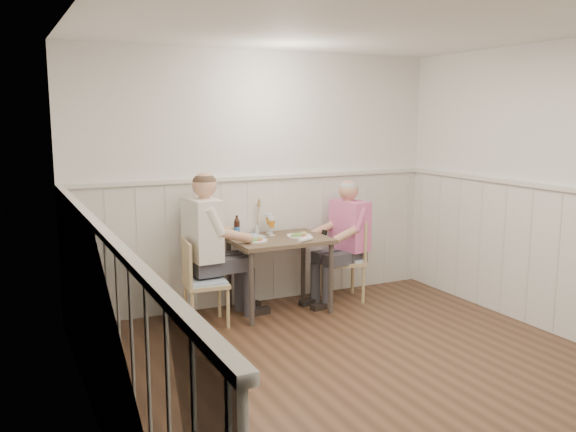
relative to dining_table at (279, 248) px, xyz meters
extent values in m
plane|color=#442C1D|center=(-0.02, -1.84, -0.65)|extent=(4.50, 4.50, 0.00)
cube|color=white|center=(-0.02, 0.41, 0.65)|extent=(4.00, 0.04, 2.60)
cube|color=white|center=(-2.02, -1.84, 0.65)|extent=(0.04, 4.50, 2.60)
cube|color=white|center=(-0.02, -1.84, 1.94)|extent=(4.00, 4.50, 0.02)
cube|color=beige|center=(-0.02, 0.39, 0.00)|extent=(3.98, 0.03, 1.30)
cube|color=beige|center=(-2.01, -1.84, 0.00)|extent=(0.03, 4.48, 1.30)
cube|color=beige|center=(1.96, -1.84, 0.00)|extent=(0.03, 4.48, 1.30)
cube|color=silver|center=(-0.02, 0.38, 0.67)|extent=(3.98, 0.06, 0.04)
cube|color=silver|center=(-1.99, -1.84, 0.67)|extent=(0.06, 4.48, 0.04)
cube|color=brown|center=(0.00, 0.00, 0.08)|extent=(0.95, 0.70, 0.04)
cylinder|color=#3F3833|center=(-0.43, -0.30, -0.30)|extent=(0.05, 0.05, 0.71)
cylinder|color=#3F3833|center=(-0.43, 0.30, -0.30)|extent=(0.05, 0.05, 0.71)
cylinder|color=#3F3833|center=(0.43, -0.30, -0.30)|extent=(0.05, 0.05, 0.71)
cylinder|color=#3F3833|center=(0.43, 0.30, -0.30)|extent=(0.05, 0.05, 0.71)
cube|color=#9E8851|center=(0.77, 0.05, -0.24)|extent=(0.49, 0.49, 0.04)
cube|color=#608BC2|center=(0.77, 0.05, -0.20)|extent=(0.44, 0.44, 0.03)
cube|color=#9E8851|center=(0.95, 0.01, 0.00)|extent=(0.12, 0.40, 0.42)
cylinder|color=#9E8851|center=(0.90, -0.16, -0.45)|extent=(0.03, 0.03, 0.40)
cylinder|color=#9E8851|center=(0.56, -0.08, -0.45)|extent=(0.03, 0.03, 0.40)
cylinder|color=#9E8851|center=(0.98, 0.18, -0.45)|extent=(0.03, 0.03, 0.40)
cylinder|color=#9E8851|center=(0.64, 0.26, -0.45)|extent=(0.03, 0.03, 0.40)
cube|color=#9E8851|center=(-0.79, -0.08, -0.26)|extent=(0.42, 0.42, 0.04)
cube|color=#608BC2|center=(-0.79, -0.08, -0.22)|extent=(0.38, 0.38, 0.03)
cube|color=#9E8851|center=(-0.97, -0.06, -0.04)|extent=(0.07, 0.39, 0.40)
cylinder|color=#9E8851|center=(-0.94, 0.10, -0.46)|extent=(0.03, 0.03, 0.38)
cylinder|color=#9E8851|center=(-0.61, 0.07, -0.46)|extent=(0.03, 0.03, 0.38)
cylinder|color=#9E8851|center=(-0.98, -0.23, -0.46)|extent=(0.03, 0.03, 0.38)
cylinder|color=#9E8851|center=(-0.65, -0.26, -0.46)|extent=(0.03, 0.03, 0.38)
cube|color=#3F3F47|center=(0.82, 0.03, -0.44)|extent=(0.48, 0.45, 0.43)
cube|color=#3F3F47|center=(0.64, 0.00, -0.17)|extent=(0.46, 0.41, 0.12)
cube|color=pink|center=(0.82, 0.03, 0.15)|extent=(0.30, 0.45, 0.52)
sphere|color=tan|center=(0.82, 0.03, 0.53)|extent=(0.21, 0.21, 0.21)
sphere|color=#A5A5A0|center=(0.82, 0.03, 0.56)|extent=(0.20, 0.20, 0.20)
cube|color=black|center=(0.49, -0.03, 0.16)|extent=(0.03, 0.07, 0.12)
cube|color=#3F3F47|center=(-0.76, 0.05, -0.41)|extent=(0.49, 0.45, 0.48)
cube|color=#3F3F47|center=(-0.55, 0.06, -0.11)|extent=(0.47, 0.41, 0.14)
cube|color=white|center=(-0.76, 0.05, 0.24)|extent=(0.28, 0.48, 0.58)
sphere|color=tan|center=(-0.76, 0.05, 0.66)|extent=(0.23, 0.23, 0.23)
sphere|color=#4C3828|center=(-0.76, 0.05, 0.69)|extent=(0.22, 0.22, 0.22)
cylinder|color=white|center=(0.20, -0.03, 0.11)|extent=(0.25, 0.25, 0.02)
ellipsoid|color=#3F722D|center=(0.17, -0.06, 0.14)|extent=(0.12, 0.10, 0.05)
sphere|color=tan|center=(0.26, -0.02, 0.13)|extent=(0.03, 0.03, 0.03)
cube|color=#875050|center=(0.22, 0.02, 0.12)|extent=(0.07, 0.05, 0.01)
cylinder|color=white|center=(0.27, 0.02, 0.13)|extent=(0.05, 0.05, 0.03)
cylinder|color=white|center=(-0.27, -0.05, 0.11)|extent=(0.23, 0.23, 0.02)
ellipsoid|color=#3F722D|center=(-0.31, -0.07, 0.14)|extent=(0.11, 0.09, 0.04)
sphere|color=tan|center=(-0.22, -0.04, 0.13)|extent=(0.03, 0.03, 0.03)
cylinder|color=silver|center=(0.01, 0.26, 0.10)|extent=(0.07, 0.07, 0.01)
cylinder|color=silver|center=(0.01, 0.26, 0.15)|extent=(0.01, 0.01, 0.09)
cone|color=orange|center=(0.01, 0.26, 0.23)|extent=(0.08, 0.08, 0.08)
cylinder|color=silver|center=(0.01, 0.26, 0.29)|extent=(0.08, 0.08, 0.03)
cylinder|color=silver|center=(-0.02, 0.14, 0.10)|extent=(0.07, 0.07, 0.01)
cylinder|color=silver|center=(-0.02, 0.14, 0.15)|extent=(0.01, 0.01, 0.08)
cone|color=orange|center=(-0.02, 0.14, 0.22)|extent=(0.08, 0.08, 0.07)
cylinder|color=silver|center=(-0.02, 0.14, 0.27)|extent=(0.08, 0.08, 0.03)
cylinder|color=black|center=(-0.36, 0.23, 0.18)|extent=(0.06, 0.06, 0.16)
cone|color=black|center=(-0.36, 0.23, 0.27)|extent=(0.06, 0.06, 0.04)
cylinder|color=black|center=(-0.36, 0.23, 0.30)|extent=(0.02, 0.02, 0.03)
cylinder|color=#2A69B4|center=(-0.36, 0.23, 0.18)|extent=(0.06, 0.06, 0.04)
cylinder|color=white|center=(0.15, -0.27, 0.12)|extent=(0.19, 0.11, 0.04)
cylinder|color=silver|center=(-0.11, 0.31, 0.14)|extent=(0.04, 0.04, 0.08)
cylinder|color=tan|center=(-0.11, 0.31, 0.28)|extent=(0.02, 0.02, 0.26)
cone|color=tan|center=(-0.11, 0.31, 0.44)|extent=(0.04, 0.04, 0.09)
cube|color=#608BC2|center=(-0.26, 0.19, 0.10)|extent=(0.32, 0.27, 0.01)
camera|label=1|loc=(-2.52, -5.37, 1.31)|focal=38.00mm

